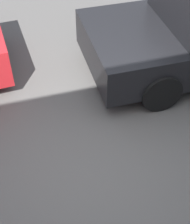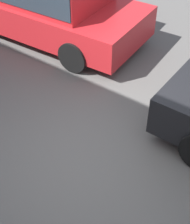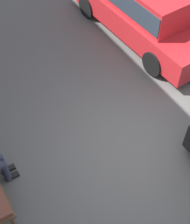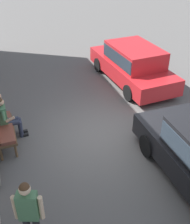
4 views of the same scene
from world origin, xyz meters
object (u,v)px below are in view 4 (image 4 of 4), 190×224
Objects in this scene: parked_car_mid at (133,63)px; pedestrian_standing at (29,212)px; bench at (0,126)px; person_on_phone at (7,117)px.

pedestrian_standing is (-5.85, 5.00, 0.20)m from parked_car_mid.
pedestrian_standing reaches higher than bench.
bench is 0.36× the size of parked_car_mid.
parked_car_mid is 7.70m from pedestrian_standing.
parked_car_mid is at bearing -40.54° from pedestrian_standing.
parked_car_mid reaches higher than bench.
bench is 3.54m from pedestrian_standing.
parked_car_mid is (2.34, -5.31, 0.21)m from bench.
bench is at bearing 5.00° from pedestrian_standing.
parked_car_mid is at bearing -67.48° from person_on_phone.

